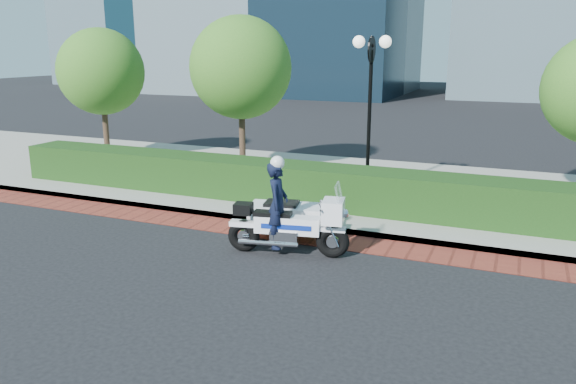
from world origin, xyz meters
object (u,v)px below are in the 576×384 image
at_px(tree_a, 101,72).
at_px(tree_b, 241,68).
at_px(lamppost, 370,90).
at_px(police_motorcycle, 286,216).

xyz_separation_m(tree_a, tree_b, (5.50, 0.00, 0.21)).
bearing_deg(tree_a, lamppost, -7.41).
bearing_deg(tree_a, tree_b, 0.00).
relative_size(tree_a, police_motorcycle, 1.85).
height_order(lamppost, police_motorcycle, lamppost).
xyz_separation_m(lamppost, police_motorcycle, (-0.51, -4.50, -2.27)).
relative_size(tree_b, police_motorcycle, 1.97).
bearing_deg(lamppost, police_motorcycle, -96.53).
height_order(tree_b, police_motorcycle, tree_b).
height_order(lamppost, tree_a, tree_a).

